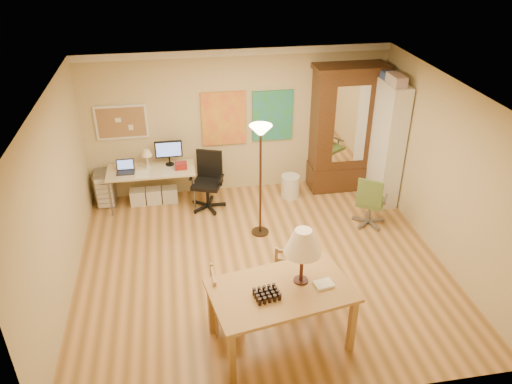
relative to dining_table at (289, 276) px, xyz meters
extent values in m
plane|color=olive|center=(-0.05, 1.53, -0.99)|extent=(5.50, 5.50, 0.00)
cube|color=white|center=(-0.05, 3.99, 1.65)|extent=(5.50, 0.08, 0.12)
cube|color=#9F6E4B|center=(-2.10, 4.00, 0.51)|extent=(0.90, 0.04, 0.62)
cube|color=yellow|center=(-0.30, 4.00, 0.46)|extent=(0.80, 0.04, 1.00)
cube|color=teal|center=(0.60, 4.00, 0.46)|extent=(0.75, 0.04, 0.95)
cube|color=olive|center=(-0.10, -0.04, -0.18)|extent=(1.82, 1.28, 0.04)
cube|color=olive|center=(-0.76, -0.58, -0.60)|extent=(0.09, 0.09, 0.79)
cube|color=olive|center=(0.72, -0.32, -0.60)|extent=(0.09, 0.09, 0.79)
cube|color=olive|center=(-0.91, 0.25, -0.60)|extent=(0.09, 0.09, 0.79)
cube|color=olive|center=(0.57, 0.51, -0.60)|extent=(0.09, 0.09, 0.79)
cylinder|color=black|center=(0.17, 0.07, -0.15)|extent=(0.18, 0.18, 0.02)
cylinder|color=black|center=(0.17, 0.07, 0.06)|extent=(0.04, 0.04, 0.44)
cone|color=#FFE3C7|center=(0.17, 0.07, 0.42)|extent=(0.44, 0.44, 0.31)
cube|color=white|center=(0.41, -0.06, -0.14)|extent=(0.25, 0.20, 0.03)
cube|color=black|center=(-0.29, -0.15, -0.11)|extent=(0.35, 0.30, 0.09)
cube|color=#A16F49|center=(0.22, 0.80, -0.56)|extent=(0.51, 0.50, 0.04)
cube|color=#A16F49|center=(0.44, 0.91, -0.79)|extent=(0.05, 0.05, 0.41)
cube|color=#A16F49|center=(0.09, 1.02, -0.79)|extent=(0.05, 0.05, 0.41)
cube|color=#A16F49|center=(0.34, 0.58, -0.79)|extent=(0.05, 0.05, 0.41)
cube|color=#A16F49|center=(-0.01, 0.69, -0.79)|extent=(0.05, 0.05, 0.41)
cube|color=#A16F49|center=(0.34, 0.58, -0.33)|extent=(0.05, 0.05, 0.47)
cube|color=#A16F49|center=(-0.01, 0.69, -0.33)|extent=(0.05, 0.05, 0.47)
cube|color=#A16F49|center=(0.17, 0.64, -0.28)|extent=(0.35, 0.13, 0.05)
cube|color=#A16F49|center=(-0.70, 0.34, -0.57)|extent=(0.40, 0.42, 0.04)
cube|color=#A16F49|center=(-0.53, 0.17, -0.79)|extent=(0.04, 0.04, 0.40)
cube|color=#A16F49|center=(-0.53, 0.52, -0.79)|extent=(0.04, 0.04, 0.40)
cube|color=#A16F49|center=(-0.86, 0.16, -0.79)|extent=(0.04, 0.04, 0.40)
cube|color=#A16F49|center=(-0.87, 0.52, -0.79)|extent=(0.04, 0.04, 0.40)
cube|color=#A16F49|center=(-0.86, 0.16, -0.34)|extent=(0.04, 0.04, 0.47)
cube|color=#A16F49|center=(-0.87, 0.52, -0.34)|extent=(0.04, 0.04, 0.47)
cube|color=#A16F49|center=(-0.87, 0.34, -0.29)|extent=(0.03, 0.36, 0.05)
cylinder|color=#382316|center=(0.09, 2.39, -0.98)|extent=(0.29, 0.29, 0.03)
cylinder|color=#382316|center=(0.09, 2.39, -0.06)|extent=(0.04, 0.04, 1.81)
cone|color=#FFE0A5|center=(0.09, 2.39, 0.86)|extent=(0.35, 0.35, 0.14)
cube|color=beige|center=(-1.67, 3.65, -0.30)|extent=(1.55, 0.68, 0.03)
cylinder|color=slate|center=(-2.40, 3.36, -0.65)|extent=(0.03, 0.03, 0.68)
cylinder|color=slate|center=(-0.94, 3.36, -0.65)|extent=(0.03, 0.03, 0.68)
cylinder|color=slate|center=(-2.40, 3.94, -0.65)|extent=(0.03, 0.03, 0.68)
cylinder|color=slate|center=(-0.94, 3.94, -0.65)|extent=(0.03, 0.03, 0.68)
cube|color=black|center=(-2.11, 3.60, -0.28)|extent=(0.31, 0.21, 0.02)
cube|color=black|center=(-2.11, 3.76, -0.17)|extent=(0.31, 0.05, 0.20)
cube|color=black|center=(-1.33, 3.80, 0.03)|extent=(0.48, 0.04, 0.31)
cone|color=#FFE3C7|center=(-1.72, 3.75, 0.01)|extent=(0.19, 0.19, 0.12)
cube|color=white|center=(-1.82, 3.50, -0.28)|extent=(0.24, 0.31, 0.01)
cube|color=maroon|center=(-1.14, 3.60, -0.22)|extent=(0.21, 0.16, 0.12)
cube|color=white|center=(-1.96, 3.70, -0.85)|extent=(0.27, 0.23, 0.29)
cube|color=white|center=(-1.67, 3.70, -0.85)|extent=(0.27, 0.23, 0.29)
cube|color=silver|center=(-1.38, 3.70, -0.85)|extent=(0.27, 0.23, 0.29)
cylinder|color=black|center=(-0.71, 3.35, -0.74)|extent=(0.06, 0.06, 0.40)
cube|color=black|center=(-0.71, 3.35, -0.51)|extent=(0.62, 0.60, 0.07)
cube|color=black|center=(-0.63, 3.56, -0.20)|extent=(0.45, 0.21, 0.53)
cube|color=black|center=(-0.95, 3.44, -0.36)|extent=(0.14, 0.30, 0.03)
cube|color=black|center=(-0.46, 3.26, -0.36)|extent=(0.14, 0.30, 0.03)
cylinder|color=slate|center=(1.98, 2.36, -0.77)|extent=(0.05, 0.05, 0.36)
cube|color=#48632C|center=(1.98, 2.36, -0.56)|extent=(0.59, 0.58, 0.06)
cube|color=#48632C|center=(1.87, 2.19, -0.29)|extent=(0.37, 0.26, 0.47)
cube|color=slate|center=(2.17, 2.23, -0.43)|extent=(0.18, 0.25, 0.03)
cube|color=slate|center=(1.78, 2.49, -0.43)|extent=(0.18, 0.25, 0.03)
cube|color=slate|center=(-2.53, 3.81, -0.66)|extent=(0.33, 0.37, 0.65)
cube|color=silver|center=(-2.53, 3.61, -0.66)|extent=(0.28, 0.02, 0.56)
cube|color=#361B0E|center=(1.93, 3.77, 0.17)|extent=(1.21, 0.55, 2.32)
cube|color=#361B0E|center=(1.93, 3.77, -0.75)|extent=(1.26, 0.60, 0.46)
cube|color=white|center=(1.93, 3.49, 0.39)|extent=(0.61, 0.01, 1.44)
cube|color=#361B0E|center=(1.93, 3.77, 1.36)|extent=(1.30, 0.62, 0.09)
cube|color=white|center=(2.50, 3.18, 0.13)|extent=(0.34, 0.89, 2.24)
cube|color=#993333|center=(2.45, 3.02, -0.45)|extent=(0.20, 0.45, 0.27)
cube|color=#334C99|center=(2.45, 3.41, 0.87)|extent=(0.20, 0.31, 0.22)
cylinder|color=silver|center=(0.85, 3.50, -0.77)|extent=(0.35, 0.35, 0.43)
camera|label=1|loc=(-1.15, -4.48, 3.72)|focal=35.00mm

